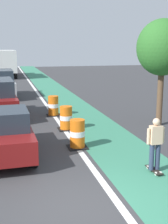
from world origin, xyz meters
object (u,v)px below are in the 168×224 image
object	(u,v)px
traffic_barrel_back	(53,106)
delivery_truck_down_block	(5,62)
skateboarder_on_lane	(155,143)
street_tree_sidewalk	(163,48)
parked_suv_third	(2,83)
traffic_barrel_mid	(66,118)
traffic_barrel_front	(77,134)
parked_sedan_nearest	(4,133)

from	to	relation	value
traffic_barrel_back	delivery_truck_down_block	world-z (taller)	delivery_truck_down_block
skateboarder_on_lane	traffic_barrel_back	distance (m)	8.64
delivery_truck_down_block	street_tree_sidewalk	xyz separation A→B (m)	(7.00, -25.82, 1.82)
parked_suv_third	traffic_barrel_back	xyz separation A→B (m)	(2.74, -7.02, -0.50)
traffic_barrel_mid	traffic_barrel_back	size ratio (longest dim) A/B	1.00
traffic_barrel_mid	delivery_truck_down_block	distance (m)	25.65
traffic_barrel_front	traffic_barrel_back	xyz separation A→B (m)	(-0.03, 5.65, 0.00)
parked_suv_third	parked_sedan_nearest	bearing A→B (deg)	-89.54
parked_suv_third	delivery_truck_down_block	distance (m)	15.48
parked_sedan_nearest	traffic_barrel_back	size ratio (longest dim) A/B	3.80
parked_suv_third	traffic_barrel_front	world-z (taller)	parked_suv_third
parked_sedan_nearest	street_tree_sidewalk	xyz separation A→B (m)	(7.26, 2.59, 2.83)
parked_sedan_nearest	delivery_truck_down_block	distance (m)	28.43
parked_sedan_nearest	traffic_barrel_front	distance (m)	2.70
traffic_barrel_front	parked_sedan_nearest	bearing A→B (deg)	-173.82
traffic_barrel_back	parked_suv_third	bearing A→B (deg)	111.35
traffic_barrel_back	traffic_barrel_front	bearing A→B (deg)	-89.73
skateboarder_on_lane	street_tree_sidewalk	world-z (taller)	street_tree_sidewalk
traffic_barrel_front	delivery_truck_down_block	size ratio (longest dim) A/B	0.14
delivery_truck_down_block	street_tree_sidewalk	world-z (taller)	street_tree_sidewalk
parked_suv_third	traffic_barrel_mid	xyz separation A→B (m)	(2.86, -10.04, -0.50)
traffic_barrel_front	traffic_barrel_mid	bearing A→B (deg)	88.03
parked_sedan_nearest	traffic_barrel_mid	bearing A→B (deg)	46.63
traffic_barrel_mid	traffic_barrel_back	xyz separation A→B (m)	(-0.12, 3.02, 0.00)
parked_sedan_nearest	delivery_truck_down_block	bearing A→B (deg)	89.48
parked_sedan_nearest	skateboarder_on_lane	bearing A→B (deg)	-29.64
skateboarder_on_lane	traffic_barrel_mid	size ratio (longest dim) A/B	1.55
traffic_barrel_front	traffic_barrel_back	distance (m)	5.65
traffic_barrel_front	delivery_truck_down_block	distance (m)	28.25
traffic_barrel_mid	parked_suv_third	bearing A→B (deg)	105.90
parked_sedan_nearest	delivery_truck_down_block	size ratio (longest dim) A/B	0.54
parked_sedan_nearest	traffic_barrel_back	distance (m)	6.50
street_tree_sidewalk	traffic_barrel_back	bearing A→B (deg)	144.05
skateboarder_on_lane	traffic_barrel_back	xyz separation A→B (m)	(-1.78, 8.45, -0.38)
street_tree_sidewalk	parked_suv_third	bearing A→B (deg)	125.37
parked_sedan_nearest	traffic_barrel_front	bearing A→B (deg)	6.18
parked_suv_third	street_tree_sidewalk	world-z (taller)	street_tree_sidewalk
traffic_barrel_front	street_tree_sidewalk	world-z (taller)	street_tree_sidewalk
traffic_barrel_mid	street_tree_sidewalk	xyz separation A→B (m)	(4.50, -0.33, 3.14)
skateboarder_on_lane	street_tree_sidewalk	distance (m)	6.46
parked_sedan_nearest	parked_suv_third	world-z (taller)	parked_suv_third
skateboarder_on_lane	delivery_truck_down_block	xyz separation A→B (m)	(-4.16, 30.92, 0.94)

